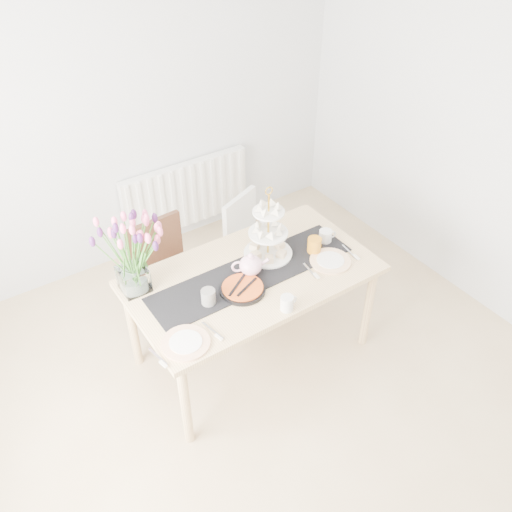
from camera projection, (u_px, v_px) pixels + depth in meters
room_shell at (295, 275)px, 2.65m from camera, size 4.50×4.50×4.50m
radiator at (187, 194)px, 4.82m from camera, size 1.20×0.08×0.60m
dining_table at (252, 282)px, 3.55m from camera, size 1.60×0.90×0.75m
chair_brown at (165, 269)px, 3.93m from camera, size 0.46×0.46×0.86m
chair_white at (251, 236)px, 4.31m from camera, size 0.51×0.51×0.80m
table_runner at (252, 273)px, 3.50m from camera, size 1.40×0.35×0.01m
tulip_vase at (128, 247)px, 3.18m from camera, size 0.61×0.61×0.52m
cake_stand at (268, 239)px, 3.57m from camera, size 0.33×0.33×0.48m
teapot at (251, 265)px, 3.46m from camera, size 0.29×0.27×0.16m
cream_jug at (325, 236)px, 3.75m from camera, size 0.11×0.11×0.09m
tart_tin at (243, 289)px, 3.37m from camera, size 0.29×0.29×0.04m
mug_grey at (208, 297)px, 3.25m from camera, size 0.12×0.12×0.10m
mug_white at (287, 303)px, 3.22m from camera, size 0.08×0.08×0.10m
mug_orange at (314, 245)px, 3.65m from camera, size 0.12×0.12×0.11m
plate_left at (186, 343)px, 3.03m from camera, size 0.32×0.32×0.01m
plate_right at (330, 261)px, 3.59m from camera, size 0.31×0.31×0.01m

